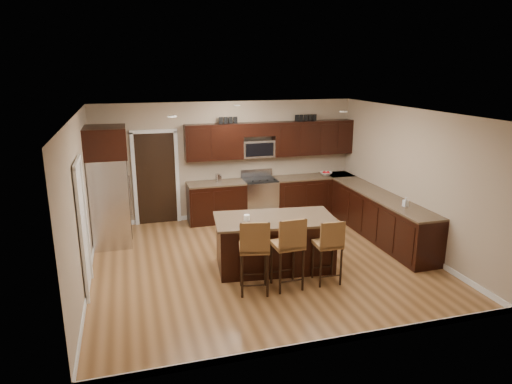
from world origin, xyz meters
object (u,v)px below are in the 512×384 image
object	(u,v)px
stool_left	(254,248)
stool_right	(329,244)
refrigerator	(109,185)
stool_mid	(289,245)
range	(260,198)
island	(274,244)

from	to	relation	value
stool_left	stool_right	xyz separation A→B (m)	(1.25, 0.01, -0.08)
stool_right	refrigerator	bearing A→B (deg)	142.67
stool_left	stool_right	world-z (taller)	stool_left
stool_right	refrigerator	distance (m)	4.46
refrigerator	stool_right	bearing A→B (deg)	-39.63
stool_mid	stool_right	bearing A→B (deg)	-1.97
range	stool_right	bearing A→B (deg)	-88.23
stool_left	refrigerator	xyz separation A→B (m)	(-2.16, 2.83, 0.45)
stool_left	stool_right	size ratio (longest dim) A/B	1.11
island	stool_mid	bearing A→B (deg)	-85.92
range	stool_mid	xyz separation A→B (m)	(-0.58, -3.59, 0.28)
stool_left	stool_mid	xyz separation A→B (m)	(0.57, -0.00, -0.01)
stool_left	island	bearing A→B (deg)	66.59
range	island	bearing A→B (deg)	-101.05
stool_left	refrigerator	bearing A→B (deg)	139.43
range	stool_right	size ratio (longest dim) A/B	1.01
island	stool_right	distance (m)	1.09
range	stool_mid	distance (m)	3.65
island	stool_left	bearing A→B (deg)	-118.73
stool_right	island	bearing A→B (deg)	129.70
stool_left	stool_mid	distance (m)	0.57
range	stool_right	world-z (taller)	range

